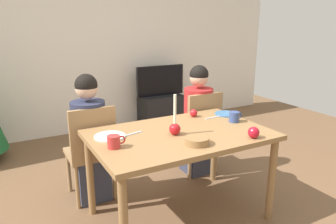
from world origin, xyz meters
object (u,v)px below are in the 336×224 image
Objects in this scene: apple_near_candle at (254,132)px; chair_left at (91,148)px; person_right_child at (198,122)px; candle_centerpiece at (175,127)px; plate_right at (226,114)px; mug_left at (114,142)px; plate_left at (110,136)px; apple_by_left_plate at (194,113)px; tv at (160,81)px; dining_table at (180,142)px; mug_right at (234,117)px; tv_stand at (161,110)px; person_left_child at (90,141)px; chair_right at (199,128)px; bowl_walnuts at (197,141)px.

chair_left is at bearing 135.23° from apple_near_candle.
person_right_child reaches higher than candle_centerpiece.
apple_near_candle reaches higher than plate_right.
plate_left is at bearing 79.37° from mug_left.
plate_left is 3.37× the size of apple_by_left_plate.
tv is at bearing 76.13° from person_right_child.
dining_table is 10.63× the size of mug_right.
person_right_child is 1.83× the size of tv_stand.
person_right_child is (1.16, 0.03, 0.06)m from chair_left.
plate_left is at bearing 150.42° from apple_near_candle.
apple_by_left_plate is at bearing 22.26° from mug_left.
person_left_child reaches higher than chair_left.
person_left_child is 8.82× the size of mug_left.
tv_stand is at bearing 71.12° from apple_by_left_plate.
person_left_child is at bearing 180.00° from person_right_child.
chair_right is at bearing 86.22° from mug_right.
person_right_child is 5.63× the size of plate_right.
mug_left reaches higher than plate_left.
apple_near_candle is (0.98, -1.01, 0.22)m from person_left_child.
chair_left is 0.77× the size of person_left_child.
plate_right is 1.19× the size of bowl_walnuts.
tv is 5.95× the size of mug_left.
dining_table is at bearing -47.51° from chair_left.
dining_table is at bearing -134.64° from chair_right.
person_right_child is at bearing 22.72° from plate_left.
person_right_child is at bearing 80.17° from apple_near_candle.
person_right_child is 0.47m from apple_by_left_plate.
plate_right is at bearing 70.20° from apple_near_candle.
candle_centerpiece is at bearing -136.45° from chair_right.
apple_by_left_plate is (0.89, 0.37, -0.01)m from mug_left.
dining_table is 0.56m from plate_left.
mug_left is at bearing -150.51° from chair_right.
tv is at bearing 46.67° from person_left_child.
tv is 2.10m from plate_right.
plate_right is at bearing -18.70° from person_left_child.
dining_table is 10.54× the size of mug_left.
apple_near_candle is at bearing -99.83° from person_right_child.
tv is 2.77m from bowl_walnuts.
tv_stand is 2.17m from apple_by_left_plate.
person_left_child is 16.57× the size of apple_by_left_plate.
dining_table is at bearing -136.36° from apple_by_left_plate.
mug_left is 1.01× the size of mug_right.
dining_table is at bearing -48.99° from person_left_child.
plate_right is (0.04, -0.37, 0.24)m from chair_right.
tv_stand is 3.08× the size of plate_right.
person_right_child is 13.38× the size of apple_near_candle.
tv is 11.17× the size of apple_by_left_plate.
apple_near_candle reaches higher than plate_left.
chair_right is 12.73× the size of apple_by_left_plate.
bowl_walnuts is (0.04, -0.25, -0.04)m from candle_centerpiece.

